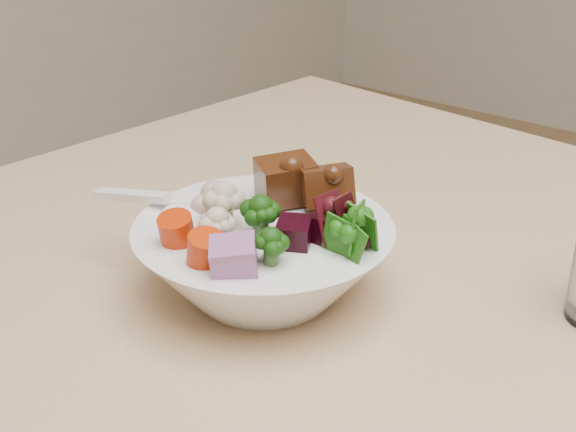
{
  "coord_description": "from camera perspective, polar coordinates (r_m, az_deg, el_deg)",
  "views": [
    {
      "loc": [
        -0.21,
        -0.39,
        1.2
      ],
      "look_at": [
        -0.6,
        0.1,
        0.9
      ],
      "focal_mm": 50.0,
      "sensor_mm": 36.0,
      "label": 1
    }
  ],
  "objects": [
    {
      "name": "food_bowl",
      "position": [
        0.69,
        -1.55,
        -2.8
      ],
      "size": [
        0.22,
        0.22,
        0.12
      ],
      "color": "white",
      "rests_on": "dining_table"
    },
    {
      "name": "soup_spoon",
      "position": [
        0.71,
        -8.48,
        0.47
      ],
      "size": [
        0.12,
        0.04,
        0.02
      ],
      "rotation": [
        0.0,
        0.0,
        0.15
      ],
      "color": "white",
      "rests_on": "food_bowl"
    }
  ]
}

